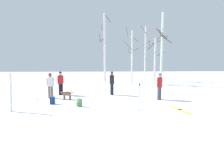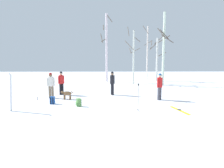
{
  "view_description": "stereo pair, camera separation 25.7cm",
  "coord_description": "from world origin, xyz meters",
  "px_view_note": "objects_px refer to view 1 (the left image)",
  "views": [
    {
      "loc": [
        0.23,
        -10.36,
        2.64
      ],
      "look_at": [
        0.73,
        2.43,
        1.0
      ],
      "focal_mm": 31.79,
      "sensor_mm": 36.0,
      "label": 1
    },
    {
      "loc": [
        0.48,
        -10.37,
        2.64
      ],
      "look_at": [
        0.73,
        2.43,
        1.0
      ],
      "focal_mm": 31.79,
      "sensor_mm": 36.0,
      "label": 2
    }
  ],
  "objects_px": {
    "person_0": "(160,85)",
    "water_bottle_1": "(37,99)",
    "birch_tree_2": "(145,53)",
    "ski_poles_0": "(139,96)",
    "backpack_1": "(79,103)",
    "birch_tree_1": "(132,56)",
    "ski_pair_planted_0": "(11,92)",
    "person_1": "(61,82)",
    "ski_pair_lying_0": "(180,110)",
    "water_bottle_0": "(158,94)",
    "person_2": "(112,82)",
    "dog": "(66,94)",
    "birch_tree_3": "(162,48)",
    "backpack_0": "(53,101)",
    "birch_tree_4": "(155,58)",
    "person_3": "(50,84)",
    "birch_tree_0": "(105,47)"
  },
  "relations": [
    {
      "from": "birch_tree_2",
      "to": "ski_pair_planted_0",
      "type": "bearing_deg",
      "value": -123.97
    },
    {
      "from": "water_bottle_1",
      "to": "birch_tree_4",
      "type": "relative_size",
      "value": 0.04
    },
    {
      "from": "person_0",
      "to": "water_bottle_1",
      "type": "relative_size",
      "value": 8.14
    },
    {
      "from": "ski_pair_planted_0",
      "to": "birch_tree_0",
      "type": "relative_size",
      "value": 0.26
    },
    {
      "from": "backpack_1",
      "to": "birch_tree_0",
      "type": "distance_m",
      "value": 12.69
    },
    {
      "from": "birch_tree_2",
      "to": "water_bottle_1",
      "type": "bearing_deg",
      "value": -128.38
    },
    {
      "from": "person_1",
      "to": "ski_pair_lying_0",
      "type": "bearing_deg",
      "value": -33.11
    },
    {
      "from": "person_0",
      "to": "birch_tree_4",
      "type": "relative_size",
      "value": 0.32
    },
    {
      "from": "dog",
      "to": "birch_tree_2",
      "type": "bearing_deg",
      "value": 57.33
    },
    {
      "from": "person_0",
      "to": "backpack_1",
      "type": "height_order",
      "value": "person_0"
    },
    {
      "from": "birch_tree_4",
      "to": "person_0",
      "type": "bearing_deg",
      "value": -102.62
    },
    {
      "from": "person_2",
      "to": "water_bottle_1",
      "type": "bearing_deg",
      "value": -160.26
    },
    {
      "from": "person_0",
      "to": "backpack_0",
      "type": "xyz_separation_m",
      "value": [
        -6.57,
        -1.05,
        -0.77
      ]
    },
    {
      "from": "birch_tree_2",
      "to": "ski_pair_lying_0",
      "type": "bearing_deg",
      "value": -94.4
    },
    {
      "from": "person_0",
      "to": "person_2",
      "type": "bearing_deg",
      "value": 148.78
    },
    {
      "from": "water_bottle_0",
      "to": "water_bottle_1",
      "type": "bearing_deg",
      "value": -171.54
    },
    {
      "from": "person_0",
      "to": "ski_pair_planted_0",
      "type": "distance_m",
      "value": 8.6
    },
    {
      "from": "birch_tree_2",
      "to": "water_bottle_0",
      "type": "bearing_deg",
      "value": -96.34
    },
    {
      "from": "person_0",
      "to": "person_3",
      "type": "height_order",
      "value": "same"
    },
    {
      "from": "person_0",
      "to": "birch_tree_3",
      "type": "bearing_deg",
      "value": 73.15
    },
    {
      "from": "person_2",
      "to": "water_bottle_1",
      "type": "relative_size",
      "value": 8.14
    },
    {
      "from": "ski_pair_planted_0",
      "to": "birch_tree_3",
      "type": "height_order",
      "value": "birch_tree_3"
    },
    {
      "from": "ski_pair_lying_0",
      "to": "backpack_1",
      "type": "height_order",
      "value": "backpack_1"
    },
    {
      "from": "ski_pair_planted_0",
      "to": "water_bottle_0",
      "type": "xyz_separation_m",
      "value": [
        8.52,
        3.83,
        -0.84
      ]
    },
    {
      "from": "person_0",
      "to": "birch_tree_0",
      "type": "distance_m",
      "value": 11.32
    },
    {
      "from": "person_2",
      "to": "ski_pair_lying_0",
      "type": "relative_size",
      "value": 0.98
    },
    {
      "from": "ski_poles_0",
      "to": "birch_tree_4",
      "type": "relative_size",
      "value": 0.26
    },
    {
      "from": "person_0",
      "to": "ski_pair_planted_0",
      "type": "height_order",
      "value": "ski_pair_planted_0"
    },
    {
      "from": "person_1",
      "to": "birch_tree_3",
      "type": "bearing_deg",
      "value": 30.16
    },
    {
      "from": "person_2",
      "to": "birch_tree_4",
      "type": "height_order",
      "value": "birch_tree_4"
    },
    {
      "from": "ski_poles_0",
      "to": "backpack_1",
      "type": "bearing_deg",
      "value": 161.59
    },
    {
      "from": "person_0",
      "to": "water_bottle_1",
      "type": "distance_m",
      "value": 7.9
    },
    {
      "from": "ski_poles_0",
      "to": "backpack_1",
      "type": "distance_m",
      "value": 3.37
    },
    {
      "from": "dog",
      "to": "ski_pair_lying_0",
      "type": "xyz_separation_m",
      "value": [
        6.36,
        -2.87,
        -0.38
      ]
    },
    {
      "from": "birch_tree_0",
      "to": "birch_tree_2",
      "type": "height_order",
      "value": "birch_tree_0"
    },
    {
      "from": "backpack_0",
      "to": "person_2",
      "type": "bearing_deg",
      "value": 38.77
    },
    {
      "from": "person_2",
      "to": "ski_poles_0",
      "type": "bearing_deg",
      "value": -75.08
    },
    {
      "from": "birch_tree_3",
      "to": "birch_tree_4",
      "type": "relative_size",
      "value": 1.35
    },
    {
      "from": "water_bottle_1",
      "to": "birch_tree_3",
      "type": "bearing_deg",
      "value": 35.17
    },
    {
      "from": "dog",
      "to": "birch_tree_2",
      "type": "distance_m",
      "value": 14.16
    },
    {
      "from": "backpack_1",
      "to": "birch_tree_1",
      "type": "xyz_separation_m",
      "value": [
        4.24,
        9.74,
        2.72
      ]
    },
    {
      "from": "backpack_1",
      "to": "water_bottle_0",
      "type": "distance_m",
      "value": 6.03
    },
    {
      "from": "birch_tree_1",
      "to": "birch_tree_4",
      "type": "xyz_separation_m",
      "value": [
        3.14,
        2.83,
        -0.24
      ]
    },
    {
      "from": "ski_pair_planted_0",
      "to": "birch_tree_0",
      "type": "height_order",
      "value": "birch_tree_0"
    },
    {
      "from": "dog",
      "to": "ski_pair_lying_0",
      "type": "distance_m",
      "value": 6.98
    },
    {
      "from": "birch_tree_1",
      "to": "dog",
      "type": "bearing_deg",
      "value": -123.97
    },
    {
      "from": "person_0",
      "to": "ski_pair_lying_0",
      "type": "bearing_deg",
      "value": -82.29
    },
    {
      "from": "ski_pair_planted_0",
      "to": "backpack_1",
      "type": "xyz_separation_m",
      "value": [
        3.28,
        0.86,
        -0.76
      ]
    },
    {
      "from": "water_bottle_0",
      "to": "birch_tree_4",
      "type": "xyz_separation_m",
      "value": [
        2.13,
        9.59,
        2.56
      ]
    },
    {
      "from": "water_bottle_0",
      "to": "water_bottle_1",
      "type": "relative_size",
      "value": 1.33
    }
  ]
}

